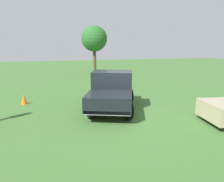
% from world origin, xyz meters
% --- Properties ---
extents(ground_plane, '(80.00, 80.00, 0.00)m').
position_xyz_m(ground_plane, '(0.00, 0.00, 0.00)').
color(ground_plane, '#3D662D').
extents(pickup_truck, '(4.87, 3.52, 1.82)m').
position_xyz_m(pickup_truck, '(-0.91, -0.28, 0.94)').
color(pickup_truck, black).
rests_on(pickup_truck, ground_plane).
extents(tree_back_left, '(2.76, 2.76, 5.23)m').
position_xyz_m(tree_back_left, '(-14.41, 2.15, 3.81)').
color(tree_back_left, brown).
rests_on(tree_back_left, ground_plane).
extents(traffic_cone, '(0.32, 0.32, 0.55)m').
position_xyz_m(traffic_cone, '(-3.17, -4.45, 0.28)').
color(traffic_cone, orange).
rests_on(traffic_cone, ground_plane).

